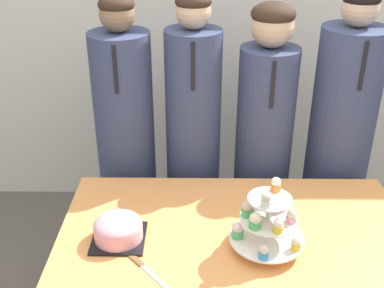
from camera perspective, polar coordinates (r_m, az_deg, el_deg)
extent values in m
cube|color=silver|center=(3.01, 3.71, 16.58)|extent=(9.00, 0.06, 2.70)
cube|color=black|center=(1.91, -8.65, -10.96)|extent=(0.20, 0.20, 0.01)
cylinder|color=pink|center=(1.89, -8.72, -10.16)|extent=(0.19, 0.19, 0.06)
ellipsoid|color=pink|center=(1.87, -8.79, -9.39)|extent=(0.18, 0.18, 0.07)
cube|color=silver|center=(1.71, -3.68, -16.08)|extent=(0.16, 0.18, 0.00)
cube|color=brown|center=(1.81, -6.78, -13.38)|extent=(0.08, 0.09, 0.01)
cylinder|color=silver|center=(1.81, 8.99, -9.29)|extent=(0.02, 0.02, 0.22)
cylinder|color=silver|center=(1.85, 8.83, -10.98)|extent=(0.28, 0.28, 0.01)
cylinder|color=silver|center=(1.79, 9.03, -8.79)|extent=(0.21, 0.21, 0.01)
cylinder|color=silver|center=(1.74, 9.24, -6.47)|extent=(0.16, 0.16, 0.01)
cylinder|color=yellow|center=(1.80, 12.23, -11.76)|extent=(0.04, 0.04, 0.03)
sphere|color=#F4E5C6|center=(1.79, 12.30, -11.18)|extent=(0.03, 0.03, 0.03)
cylinder|color=#4CB766|center=(1.91, 11.43, -9.26)|extent=(0.04, 0.04, 0.03)
sphere|color=silver|center=(1.89, 11.49, -8.68)|extent=(0.04, 0.04, 0.04)
cylinder|color=yellow|center=(1.92, 7.70, -8.58)|extent=(0.05, 0.05, 0.03)
sphere|color=#F4E5C6|center=(1.90, 7.75, -7.87)|extent=(0.05, 0.05, 0.05)
cylinder|color=#4CB766|center=(1.83, 5.34, -10.53)|extent=(0.05, 0.05, 0.03)
sphere|color=silver|center=(1.81, 5.38, -9.84)|extent=(0.04, 0.04, 0.04)
cylinder|color=#3893DB|center=(1.75, 8.47, -12.89)|extent=(0.04, 0.04, 0.03)
sphere|color=beige|center=(1.73, 8.52, -12.30)|extent=(0.04, 0.04, 0.04)
cylinder|color=#E5333D|center=(1.84, 10.41, -7.28)|extent=(0.05, 0.05, 0.03)
sphere|color=beige|center=(1.83, 10.48, -6.62)|extent=(0.04, 0.04, 0.04)
cylinder|color=white|center=(1.84, 8.18, -6.90)|extent=(0.04, 0.04, 0.03)
sphere|color=silver|center=(1.83, 8.23, -6.21)|extent=(0.04, 0.04, 0.04)
cylinder|color=#4CB766|center=(1.79, 6.59, -8.04)|extent=(0.05, 0.05, 0.03)
sphere|color=beige|center=(1.77, 6.64, -7.31)|extent=(0.04, 0.04, 0.04)
cylinder|color=#4CB766|center=(1.73, 7.47, -9.43)|extent=(0.04, 0.04, 0.03)
sphere|color=#F4E5C6|center=(1.72, 7.52, -8.72)|extent=(0.04, 0.04, 0.04)
cylinder|color=yellow|center=(1.72, 10.13, -9.87)|extent=(0.04, 0.04, 0.03)
sphere|color=white|center=(1.71, 10.20, -9.21)|extent=(0.03, 0.03, 0.03)
cylinder|color=pink|center=(1.78, 11.69, -8.71)|extent=(0.04, 0.04, 0.02)
sphere|color=#F4E5C6|center=(1.77, 11.76, -8.11)|extent=(0.04, 0.04, 0.04)
cylinder|color=white|center=(1.69, 8.75, -6.95)|extent=(0.04, 0.04, 0.03)
sphere|color=beige|center=(1.68, 8.81, -6.24)|extent=(0.04, 0.04, 0.04)
cylinder|color=orange|center=(1.78, 9.87, -5.12)|extent=(0.04, 0.04, 0.03)
sphere|color=#F4E5C6|center=(1.77, 9.93, -4.46)|extent=(0.04, 0.04, 0.04)
cylinder|color=#384266|center=(2.51, -7.65, -2.24)|extent=(0.29, 0.29, 1.36)
sphere|color=#8E6B4C|center=(2.24, -8.89, 14.96)|extent=(0.16, 0.16, 0.16)
ellipsoid|color=#332319|center=(2.23, -8.97, 16.06)|extent=(0.16, 0.16, 0.09)
cube|color=black|center=(2.15, -9.08, 8.62)|extent=(0.02, 0.01, 0.22)
cylinder|color=#384266|center=(2.48, 0.13, -2.17)|extent=(0.27, 0.27, 1.38)
sphere|color=#D6AD89|center=(2.21, 0.15, 15.45)|extent=(0.16, 0.16, 0.16)
ellipsoid|color=#332319|center=(2.20, 0.15, 16.58)|extent=(0.16, 0.16, 0.09)
cube|color=black|center=(2.13, 0.11, 9.14)|extent=(0.02, 0.01, 0.22)
cylinder|color=#384266|center=(2.52, 8.22, -3.00)|extent=(0.28, 0.28, 1.29)
sphere|color=#D6AD89|center=(2.24, 9.51, 13.63)|extent=(0.20, 0.20, 0.20)
ellipsoid|color=#332319|center=(2.23, 9.62, 14.97)|extent=(0.20, 0.20, 0.11)
cube|color=black|center=(2.18, 9.56, 6.87)|extent=(0.02, 0.01, 0.22)
cylinder|color=#384266|center=(2.58, 16.69, -2.05)|extent=(0.31, 0.31, 1.39)
sphere|color=#D6AD89|center=(2.32, 19.33, 14.95)|extent=(0.17, 0.17, 0.17)
cube|color=black|center=(2.22, 19.65, 8.68)|extent=(0.02, 0.01, 0.22)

